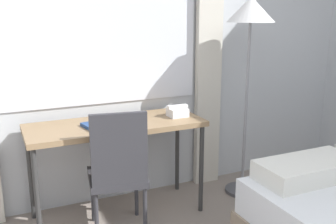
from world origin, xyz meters
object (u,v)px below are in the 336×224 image
at_px(desk, 116,131).
at_px(desk_chair, 118,169).
at_px(telephone, 177,112).
at_px(standing_lamp, 250,28).
at_px(book, 101,125).

height_order(desk, desk_chair, desk_chair).
relative_size(desk, telephone, 7.99).
xyz_separation_m(desk, telephone, (0.51, -0.03, 0.11)).
bearing_deg(telephone, standing_lamp, -3.99).
height_order(desk, telephone, telephone).
relative_size(telephone, book, 0.60).
distance_m(desk, book, 0.16).
distance_m(desk_chair, telephone, 0.71).
bearing_deg(standing_lamp, telephone, 176.01).
relative_size(standing_lamp, book, 6.15).
relative_size(desk, standing_lamp, 0.79).
relative_size(standing_lamp, telephone, 10.17).
xyz_separation_m(standing_lamp, telephone, (-0.63, 0.04, -0.65)).
bearing_deg(book, telephone, 1.78).
bearing_deg(desk_chair, standing_lamp, 19.65).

